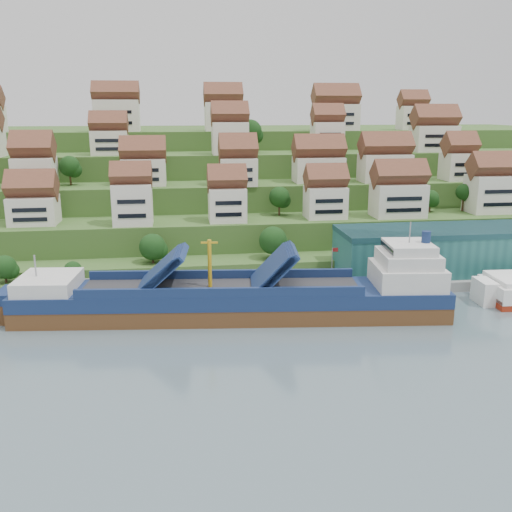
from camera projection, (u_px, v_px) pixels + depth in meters
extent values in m
plane|color=slate|center=(253.00, 316.00, 108.21)|extent=(300.00, 300.00, 0.00)
cube|color=gray|center=(334.00, 283.00, 124.96)|extent=(180.00, 14.00, 2.20)
cube|color=#2D4C1E|center=(219.00, 220.00, 190.16)|extent=(260.00, 128.00, 4.00)
cube|color=#2D4C1E|center=(218.00, 207.00, 194.07)|extent=(260.00, 118.00, 11.00)
cube|color=#2D4C1E|center=(216.00, 194.00, 200.86)|extent=(260.00, 102.00, 18.00)
cube|color=#2D4C1E|center=(214.00, 181.00, 207.65)|extent=(260.00, 86.00, 25.00)
cube|color=#2D4C1E|center=(212.00, 170.00, 215.53)|extent=(260.00, 68.00, 31.00)
cube|color=silver|center=(34.00, 210.00, 137.25)|extent=(11.04, 8.57, 6.67)
cube|color=silver|center=(133.00, 204.00, 136.05)|extent=(9.23, 7.03, 9.84)
cube|color=silver|center=(227.00, 205.00, 140.44)|extent=(9.05, 7.62, 8.29)
cube|color=silver|center=(325.00, 202.00, 144.95)|extent=(9.99, 7.73, 7.92)
cube|color=silver|center=(398.00, 200.00, 146.57)|extent=(13.05, 8.26, 8.46)
cube|color=silver|center=(491.00, 194.00, 152.36)|extent=(12.32, 8.31, 9.93)
cube|color=silver|center=(35.00, 173.00, 147.83)|extent=(10.11, 8.98, 7.89)
cube|color=silver|center=(144.00, 172.00, 153.16)|extent=(11.63, 7.90, 7.13)
cube|color=silver|center=(238.00, 172.00, 152.86)|extent=(9.67, 8.56, 7.33)
cube|color=silver|center=(318.00, 170.00, 159.82)|extent=(13.60, 8.36, 6.92)
cube|color=silver|center=(385.00, 168.00, 160.61)|extent=(13.76, 8.18, 7.68)
cube|color=silver|center=(458.00, 167.00, 163.97)|extent=(8.70, 8.04, 7.76)
cube|color=silver|center=(110.00, 143.00, 165.03)|extent=(10.29, 7.30, 6.92)
cube|color=silver|center=(230.00, 138.00, 166.47)|extent=(10.32, 7.79, 9.27)
cube|color=silver|center=(327.00, 138.00, 171.85)|extent=(9.04, 7.14, 9.16)
cube|color=silver|center=(434.00, 139.00, 177.94)|extent=(13.39, 8.47, 7.94)
cube|color=silver|center=(117.00, 116.00, 180.20)|extent=(13.94, 7.51, 9.74)
cube|color=silver|center=(223.00, 117.00, 185.04)|extent=(11.87, 8.15, 9.02)
cube|color=silver|center=(335.00, 117.00, 189.03)|extent=(14.59, 8.73, 8.44)
cube|color=silver|center=(412.00, 118.00, 195.38)|extent=(9.25, 7.05, 7.91)
ellipsoid|color=#173E14|center=(273.00, 240.00, 132.22)|extent=(6.51, 6.51, 6.51)
ellipsoid|color=#173E14|center=(153.00, 247.00, 128.90)|extent=(6.04, 6.04, 6.04)
ellipsoid|color=#173E14|center=(430.00, 199.00, 152.99)|extent=(4.63, 4.63, 4.63)
ellipsoid|color=#173E14|center=(464.00, 192.00, 153.83)|extent=(4.37, 4.37, 4.37)
ellipsoid|color=#173E14|center=(279.00, 197.00, 147.77)|extent=(5.39, 5.39, 5.39)
ellipsoid|color=#173E14|center=(379.00, 159.00, 165.56)|extent=(4.33, 4.33, 4.33)
ellipsoid|color=#173E14|center=(39.00, 169.00, 152.92)|extent=(6.33, 6.33, 6.33)
ellipsoid|color=#173E14|center=(69.00, 166.00, 152.44)|extent=(5.53, 5.53, 5.53)
ellipsoid|color=#173E14|center=(250.00, 131.00, 171.69)|extent=(6.97, 6.97, 6.97)
ellipsoid|color=#173E14|center=(322.00, 137.00, 177.82)|extent=(4.34, 4.34, 4.34)
ellipsoid|color=#173E14|center=(337.00, 141.00, 176.83)|extent=(4.52, 4.52, 4.52)
ellipsoid|color=#173E14|center=(5.00, 267.00, 118.32)|extent=(4.94, 4.94, 4.94)
ellipsoid|color=#173E14|center=(73.00, 270.00, 120.42)|extent=(3.77, 3.77, 3.77)
cube|color=#225D5A|center=(469.00, 249.00, 129.57)|extent=(60.00, 15.00, 10.00)
cylinder|color=gray|center=(332.00, 267.00, 118.62)|extent=(0.16, 0.16, 8.00)
cube|color=maroon|center=(335.00, 250.00, 117.79)|extent=(1.20, 0.05, 0.80)
cube|color=#57341A|center=(233.00, 311.00, 107.55)|extent=(80.91, 20.33, 5.13)
cube|color=navy|center=(232.00, 294.00, 106.69)|extent=(80.93, 20.46, 2.67)
cube|color=silver|center=(48.00, 283.00, 104.86)|extent=(11.39, 12.68, 2.67)
cube|color=#262628|center=(221.00, 287.00, 106.28)|extent=(52.13, 15.60, 0.31)
cube|color=navy|center=(160.00, 270.00, 105.01)|extent=(8.79, 12.05, 7.10)
cube|color=navy|center=(271.00, 269.00, 105.73)|extent=(8.41, 12.01, 7.50)
cylinder|color=gold|center=(210.00, 264.00, 105.08)|extent=(0.79, 0.79, 9.24)
cube|color=silver|center=(407.00, 276.00, 107.01)|extent=(13.44, 12.89, 4.11)
cube|color=silver|center=(408.00, 259.00, 106.18)|extent=(11.27, 11.45, 2.57)
cube|color=silver|center=(409.00, 247.00, 105.64)|extent=(9.10, 10.02, 1.85)
cylinder|color=navy|center=(426.00, 237.00, 105.26)|extent=(1.80, 1.80, 2.26)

